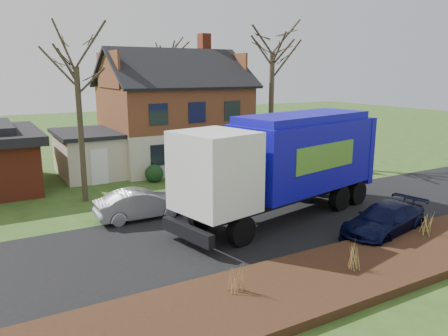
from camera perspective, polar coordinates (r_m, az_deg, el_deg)
ground at (r=19.10m, az=4.92°, el=-7.56°), size 120.00×120.00×0.00m
road at (r=19.09m, az=4.92°, el=-7.53°), size 80.00×7.00×0.02m
mulch_verge at (r=15.32m, az=16.51°, el=-12.66°), size 80.00×3.50×0.30m
main_house at (r=31.05m, az=-7.42°, el=7.75°), size 12.95×8.95×9.26m
garbage_truck at (r=19.83m, az=8.13°, el=1.17°), size 11.22×5.12×4.65m
silver_sedan at (r=20.17m, az=-10.77°, el=-4.62°), size 4.09×1.43×1.35m
navy_wagon at (r=18.88m, az=20.21°, el=-6.45°), size 4.76×2.70×1.30m
tree_front_west at (r=22.81m, az=-18.94°, el=14.93°), size 3.17×3.17×9.42m
tree_front_east at (r=31.79m, az=6.40°, el=17.08°), size 4.04×4.04×11.22m
tree_back at (r=39.16m, az=-7.63°, el=16.23°), size 3.47×3.47×11.00m
grass_clump_west at (r=12.87m, az=1.58°, el=-14.05°), size 0.36×0.30×0.95m
grass_clump_mid at (r=14.85m, az=16.68°, el=-10.97°), size 0.32×0.26×0.90m
grass_clump_east at (r=18.83m, az=24.92°, el=-6.52°), size 0.38×0.31×0.94m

